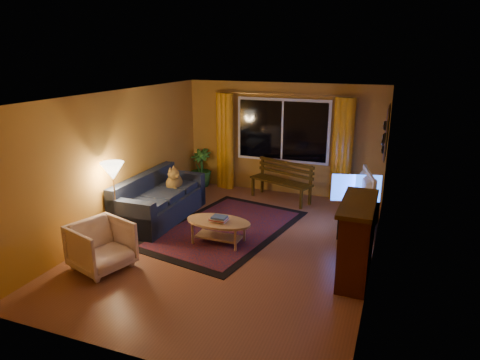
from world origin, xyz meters
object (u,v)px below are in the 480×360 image
(armchair, at_px, (101,244))
(sofa, at_px, (160,198))
(coffee_table, at_px, (219,232))
(bench, at_px, (281,191))
(floor_lamp, at_px, (115,201))
(tv_console, at_px, (359,218))

(armchair, bearing_deg, sofa, 24.06)
(sofa, bearing_deg, armchair, -84.24)
(armchair, distance_m, coffee_table, 1.93)
(bench, relative_size, floor_lamp, 1.06)
(bench, xyz_separation_m, coffee_table, (-0.39, -2.50, -0.01))
(coffee_table, bearing_deg, armchair, -131.95)
(armchair, relative_size, coffee_table, 0.70)
(bench, distance_m, sofa, 2.68)
(tv_console, bearing_deg, sofa, -156.09)
(bench, bearing_deg, coffee_table, -78.62)
(bench, relative_size, coffee_table, 1.26)
(bench, relative_size, armchair, 1.79)
(armchair, distance_m, tv_console, 4.47)
(coffee_table, height_order, tv_console, tv_console)
(sofa, xyz_separation_m, coffee_table, (1.50, -0.62, -0.23))
(bench, bearing_deg, armchair, -92.84)
(floor_lamp, distance_m, coffee_table, 1.86)
(sofa, bearing_deg, bench, 44.51)
(bench, relative_size, tv_console, 1.21)
(bench, xyz_separation_m, floor_lamp, (-2.14, -2.92, 0.46))
(sofa, bearing_deg, tv_console, 11.62)
(sofa, xyz_separation_m, tv_console, (3.68, 0.78, -0.19))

